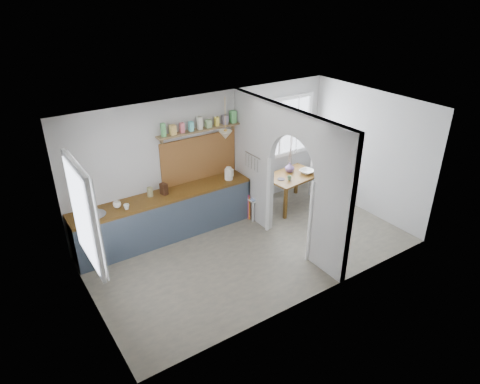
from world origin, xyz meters
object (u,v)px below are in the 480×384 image
dining_table (291,190)px  kettle (229,173)px  chair_right (322,179)px  vase (290,167)px  chair_left (256,195)px

dining_table → kettle: kettle is taller
chair_right → vase: size_ratio=4.10×
vase → chair_right: bearing=-18.0°
vase → chair_left: bearing=-173.7°
dining_table → vase: 0.51m
kettle → vase: 1.53m
kettle → vase: size_ratio=1.22×
dining_table → kettle: (-1.45, 0.27, 0.67)m
chair_left → vase: chair_left is taller
chair_left → chair_right: chair_left is taller
chair_left → kettle: size_ratio=3.64×
chair_left → chair_right: bearing=87.4°
kettle → vase: bearing=-23.8°
chair_right → kettle: size_ratio=3.35×
dining_table → chair_left: 0.93m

